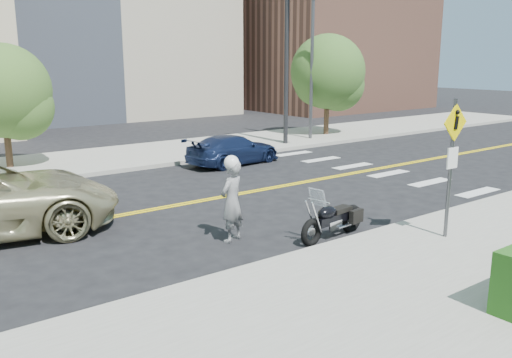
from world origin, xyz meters
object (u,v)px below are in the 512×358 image
object	(u,v)px
motorcyclist	(232,199)
parked_car_blue	(233,150)
pedestrian_sign	(452,155)
motorcycle	(333,211)

from	to	relation	value
motorcyclist	parked_car_blue	distance (m)	8.90
pedestrian_sign	motorcyclist	bearing A→B (deg)	140.99
motorcyclist	parked_car_blue	size ratio (longest dim) A/B	0.50
pedestrian_sign	motorcycle	world-z (taller)	pedestrian_sign
parked_car_blue	motorcycle	bearing A→B (deg)	152.95
pedestrian_sign	motorcyclist	xyz separation A→B (m)	(-3.64, 2.95, -1.00)
motorcyclist	motorcycle	size ratio (longest dim) A/B	0.95
pedestrian_sign	motorcyclist	distance (m)	4.78
motorcycle	parked_car_blue	size ratio (longest dim) A/B	0.52
motorcyclist	parked_car_blue	xyz separation A→B (m)	(5.09, 7.30, -0.40)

